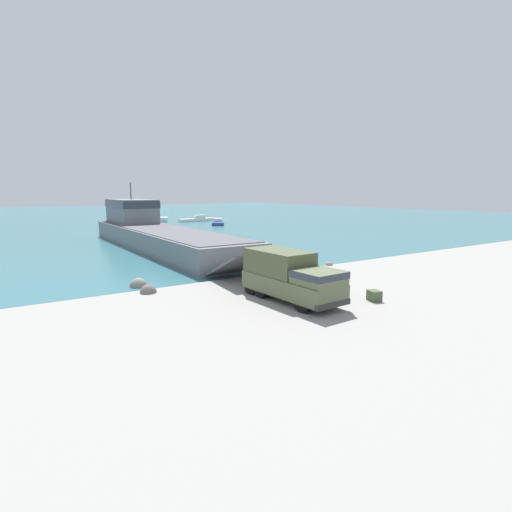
% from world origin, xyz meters
% --- Properties ---
extents(ground_plane, '(240.00, 240.00, 0.00)m').
position_xyz_m(ground_plane, '(0.00, 0.00, 0.00)').
color(ground_plane, gray).
extents(water_surface, '(240.00, 180.00, 0.01)m').
position_xyz_m(water_surface, '(0.00, 94.17, 0.00)').
color(water_surface, '#336B75').
rests_on(water_surface, ground_plane).
extents(landing_craft, '(7.12, 40.55, 8.06)m').
position_xyz_m(landing_craft, '(-0.74, 26.39, 1.99)').
color(landing_craft, slate).
rests_on(landing_craft, ground_plane).
extents(military_truck, '(2.96, 7.39, 3.06)m').
position_xyz_m(military_truck, '(-2.23, -3.49, 1.56)').
color(military_truck, '#566042').
rests_on(military_truck, ground_plane).
extents(soldier_on_ramp, '(0.30, 0.47, 1.73)m').
position_xyz_m(soldier_on_ramp, '(1.44, -4.52, 1.00)').
color(soldier_on_ramp, '#566042').
rests_on(soldier_on_ramp, ground_plane).
extents(moored_boat_a, '(8.19, 5.67, 2.23)m').
position_xyz_m(moored_boat_a, '(11.75, 65.49, 0.74)').
color(moored_boat_a, white).
rests_on(moored_boat_a, ground_plane).
extents(moored_boat_b, '(5.40, 7.35, 1.27)m').
position_xyz_m(moored_boat_b, '(21.43, 51.10, 0.42)').
color(moored_boat_b, navy).
rests_on(moored_boat_b, ground_plane).
extents(moored_boat_c, '(8.95, 2.69, 1.42)m').
position_xyz_m(moored_boat_c, '(21.75, 61.70, 0.47)').
color(moored_boat_c, white).
rests_on(moored_boat_c, ground_plane).
extents(mooring_bollard, '(0.34, 0.34, 0.74)m').
position_xyz_m(mooring_bollard, '(2.69, 2.33, 0.40)').
color(mooring_bollard, '#333338').
rests_on(mooring_bollard, ground_plane).
extents(cargo_crate, '(0.83, 0.93, 0.66)m').
position_xyz_m(cargo_crate, '(2.14, -6.51, 0.33)').
color(cargo_crate, '#475638').
rests_on(cargo_crate, ground_plane).
extents(shoreline_rock_a, '(1.13, 1.13, 1.13)m').
position_xyz_m(shoreline_rock_a, '(-9.10, 3.24, 0.00)').
color(shoreline_rock_a, '#66605B').
rests_on(shoreline_rock_a, ground_plane).
extents(shoreline_rock_b, '(1.26, 1.26, 1.26)m').
position_xyz_m(shoreline_rock_b, '(-9.11, 5.39, 0.00)').
color(shoreline_rock_b, gray).
rests_on(shoreline_rock_b, ground_plane).
extents(shoreline_rock_c, '(0.71, 0.71, 0.71)m').
position_xyz_m(shoreline_rock_c, '(8.31, 4.06, 0.00)').
color(shoreline_rock_c, gray).
rests_on(shoreline_rock_c, ground_plane).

